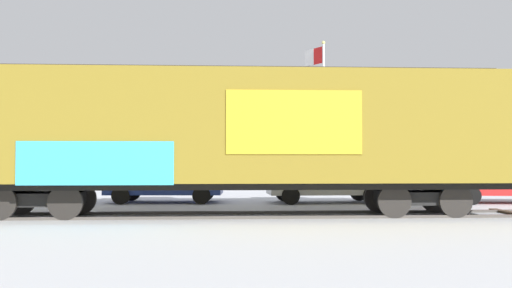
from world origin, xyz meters
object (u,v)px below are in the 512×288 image
object	(u,v)px
flagpole	(320,94)
parked_car_blue	(165,181)
freight_car	(232,131)
parked_car_red	(503,180)
parked_car_silver	(325,180)

from	to	relation	value
flagpole	parked_car_blue	distance (m)	10.93
freight_car	parked_car_red	distance (m)	10.86
parked_car_blue	parked_car_silver	distance (m)	5.92
flagpole	parked_car_silver	distance (m)	8.78
parked_car_silver	parked_car_red	size ratio (longest dim) A/B	1.04
parked_car_silver	parked_car_red	bearing A→B (deg)	-2.09
parked_car_silver	flagpole	bearing A→B (deg)	84.45
flagpole	parked_car_silver	world-z (taller)	flagpole
freight_car	parked_car_silver	bearing A→B (deg)	56.63
flagpole	freight_car	bearing A→B (deg)	-107.46
parked_car_red	flagpole	bearing A→B (deg)	125.95
parked_car_red	parked_car_silver	bearing A→B (deg)	177.91
parked_car_silver	parked_car_red	world-z (taller)	parked_car_red
flagpole	parked_car_silver	xyz separation A→B (m)	(-0.75, -7.70, -4.15)
parked_car_red	parked_car_blue	bearing A→B (deg)	178.42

